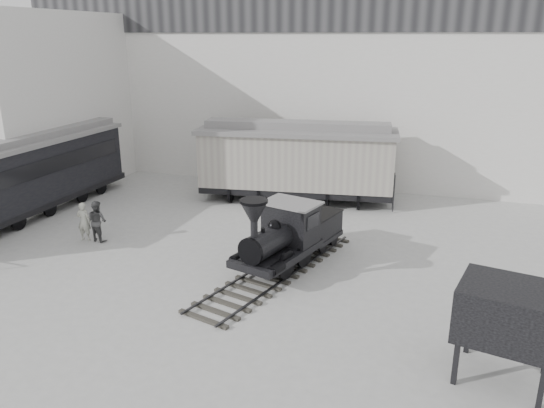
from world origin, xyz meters
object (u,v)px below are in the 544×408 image
(visitor_b, at_px, (97,221))
(boxcar, at_px, (296,159))
(locomotive, at_px, (286,238))
(coal_hopper, at_px, (508,320))
(visitor_a, at_px, (84,221))
(passenger_coach, at_px, (19,176))

(visitor_b, bearing_deg, boxcar, -115.11)
(locomotive, bearing_deg, coal_hopper, -19.12)
(locomotive, relative_size, visitor_a, 5.30)
(boxcar, distance_m, visitor_b, 9.92)
(boxcar, bearing_deg, visitor_b, -135.90)
(passenger_coach, bearing_deg, visitor_b, -14.91)
(visitor_a, bearing_deg, locomotive, 173.04)
(boxcar, bearing_deg, locomotive, -84.90)
(locomotive, distance_m, visitor_b, 7.87)
(coal_hopper, bearing_deg, boxcar, 136.55)
(locomotive, distance_m, passenger_coach, 12.93)
(locomotive, relative_size, boxcar, 0.85)
(boxcar, relative_size, coal_hopper, 3.84)
(boxcar, height_order, passenger_coach, boxcar)
(visitor_a, height_order, coal_hopper, coal_hopper)
(locomotive, distance_m, boxcar, 8.09)
(passenger_coach, height_order, coal_hopper, passenger_coach)
(locomotive, xyz_separation_m, visitor_b, (-7.87, 0.18, -0.24))
(boxcar, distance_m, passenger_coach, 12.69)
(passenger_coach, height_order, visitor_b, passenger_coach)
(passenger_coach, distance_m, visitor_a, 4.81)
(passenger_coach, xyz_separation_m, coal_hopper, (19.44, -6.44, -0.33))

